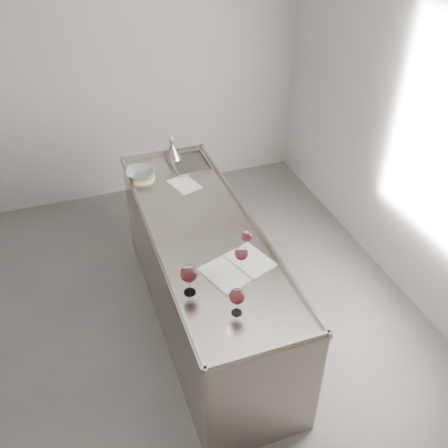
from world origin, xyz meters
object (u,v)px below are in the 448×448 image
object	(u,v)px
wine_glass_small	(247,237)
ceramic_bowl	(141,173)
wine_glass_middle	(237,297)
wine_funnel	(172,151)
notebook	(238,267)
wine_glass_left	(189,274)
wine_glass_right	(241,254)
counter	(204,276)

from	to	relation	value
wine_glass_small	ceramic_bowl	bearing A→B (deg)	112.61
wine_glass_middle	wine_funnel	world-z (taller)	wine_funnel
ceramic_bowl	wine_glass_small	bearing A→B (deg)	-67.39
notebook	ceramic_bowl	xyz separation A→B (m)	(-0.36, 1.33, 0.04)
wine_glass_left	wine_glass_small	distance (m)	0.56
wine_glass_middle	wine_glass_right	xyz separation A→B (m)	(0.17, 0.36, -0.01)
wine_glass_left	wine_funnel	xyz separation A→B (m)	(0.34, 1.68, -0.08)
wine_glass_left	counter	bearing A→B (deg)	65.43
counter	wine_glass_small	bearing A→B (deg)	-57.19
counter	wine_funnel	world-z (taller)	wine_funnel
wine_glass_small	notebook	xyz separation A→B (m)	(-0.12, -0.16, -0.10)
wine_glass_middle	notebook	size ratio (longest dim) A/B	0.36
wine_glass_left	wine_glass_right	bearing A→B (deg)	15.01
wine_glass_middle	wine_funnel	distance (m)	1.94
wine_glass_small	wine_funnel	bearing A→B (deg)	95.98
counter	wine_funnel	distance (m)	1.21
wine_funnel	wine_glass_right	bearing A→B (deg)	-88.57
ceramic_bowl	wine_funnel	world-z (taller)	wine_funnel
counter	notebook	size ratio (longest dim) A/B	4.70
wine_glass_middle	ceramic_bowl	distance (m)	1.71
wine_glass_right	wine_funnel	bearing A→B (deg)	91.43
ceramic_bowl	wine_glass_middle	bearing A→B (deg)	-82.87
wine_glass_middle	wine_glass_right	size ratio (longest dim) A/B	1.07
counter	wine_funnel	xyz separation A→B (m)	(0.06, 1.08, 0.54)
wine_glass_middle	wine_glass_small	xyz separation A→B (m)	(0.27, 0.53, -0.03)
counter	ceramic_bowl	world-z (taller)	ceramic_bowl
wine_glass_middle	ceramic_bowl	size ratio (longest dim) A/B	0.79
wine_glass_right	notebook	distance (m)	0.12
wine_glass_left	ceramic_bowl	bearing A→B (deg)	90.00
wine_glass_left	wine_glass_small	size ratio (longest dim) A/B	1.42
wine_glass_right	notebook	bearing A→B (deg)	148.76
counter	wine_glass_right	size ratio (longest dim) A/B	13.91
wine_glass_left	notebook	bearing A→B (deg)	17.23
wine_glass_middle	notebook	bearing A→B (deg)	68.18
counter	wine_glass_right	world-z (taller)	wine_glass_right
wine_glass_middle	notebook	world-z (taller)	wine_glass_middle
wine_glass_middle	wine_glass_small	size ratio (longest dim) A/B	1.25
notebook	ceramic_bowl	world-z (taller)	ceramic_bowl
counter	ceramic_bowl	size ratio (longest dim) A/B	10.26
wine_glass_small	ceramic_bowl	world-z (taller)	wine_glass_small
counter	wine_glass_left	xyz separation A→B (m)	(-0.28, -0.60, 0.62)
wine_glass_small	notebook	size ratio (longest dim) A/B	0.29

